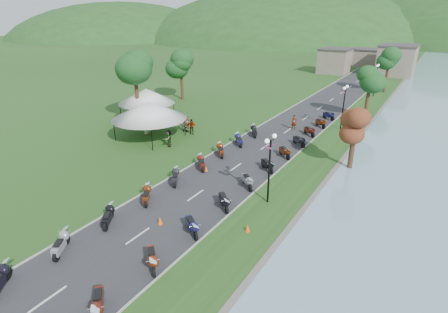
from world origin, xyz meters
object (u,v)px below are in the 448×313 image
Objects in this scene: pedestrian_b at (185,131)px; pedestrian_c at (173,123)px; vendor_tent_main at (150,120)px; pedestrian_a at (187,129)px.

pedestrian_b is 3.68m from pedestrian_c.
pedestrian_a is (1.52, 4.51, -2.00)m from vendor_tent_main.
pedestrian_b is at bearing 14.62° from pedestrian_c.
vendor_tent_main reaches higher than pedestrian_b.
pedestrian_c is (-3.20, 1.81, 0.00)m from pedestrian_b.
pedestrian_c is (-1.46, 5.55, -2.00)m from vendor_tent_main.
pedestrian_b reaches higher than pedestrian_a.
pedestrian_a is at bearing 71.36° from vendor_tent_main.
pedestrian_b is (0.21, -0.77, 0.00)m from pedestrian_a.
vendor_tent_main is 4.58m from pedestrian_b.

